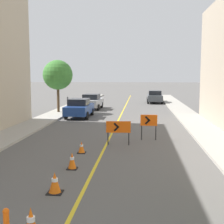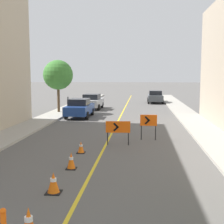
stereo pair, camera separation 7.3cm
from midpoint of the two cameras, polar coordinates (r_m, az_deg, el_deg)
lane_stripe at (r=27.01m, az=1.46°, el=-0.76°), size 0.12×54.74×0.01m
sidewalk_left at (r=27.98m, az=-10.43°, el=-0.47°), size 2.10×54.74×0.14m
sidewalk_right at (r=27.24m, az=13.68°, el=-0.75°), size 2.10×54.74×0.14m
traffic_cone_third at (r=7.42m, az=-14.88°, el=-19.09°), size 0.44×0.44×0.72m
traffic_cone_fourth at (r=9.82m, az=-10.64°, el=-12.61°), size 0.46×0.46×0.65m
traffic_cone_fifth at (r=12.09m, az=-7.49°, el=-8.83°), size 0.39×0.39×0.65m
traffic_cone_farthest at (r=14.42m, az=-5.75°, el=-6.43°), size 0.37×0.37×0.55m
arrow_barricade_primary at (r=15.87m, az=1.04°, el=-2.93°), size 1.25×0.12×1.22m
arrow_barricade_secondary at (r=17.17m, az=6.63°, el=-1.80°), size 0.92×0.10×1.40m
parked_car_curb_near at (r=26.35m, az=-6.08°, el=0.76°), size 1.94×4.33×1.59m
parked_car_curb_mid at (r=32.52m, az=-3.78°, el=1.93°), size 2.00×4.38×1.59m
parked_car_curb_far at (r=39.90m, az=7.77°, el=2.79°), size 1.93×4.30×1.59m
parking_meter_far_curb at (r=29.53m, az=-8.17°, el=2.00°), size 0.12×0.11×1.39m
street_tree_left_near at (r=29.27m, az=-9.96°, el=6.68°), size 2.73×2.73×4.79m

